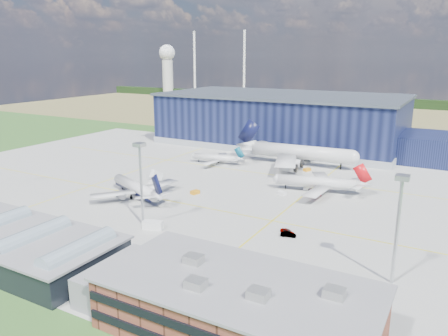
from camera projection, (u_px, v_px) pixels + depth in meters
ground at (177, 191)px, 150.34m from camera, size 600.00×600.00×0.00m
apron at (192, 183)px, 158.79m from camera, size 220.00×160.00×0.08m
farmland at (342, 116)px, 336.19m from camera, size 600.00×220.00×0.01m
treeline at (365, 101)px, 402.77m from camera, size 600.00×8.00×8.00m
horizon_dressing at (188, 66)px, 480.90m from camera, size 440.20×18.00×70.00m
hangar at (286, 122)px, 226.19m from camera, size 145.00×62.00×26.10m
ops_building at (238, 307)px, 72.45m from camera, size 46.00×23.00×10.90m
glass_concourse at (4, 239)px, 101.78m from camera, size 78.00×23.00×8.60m
light_mast_center at (141, 171)px, 116.40m from camera, size 2.60×2.60×23.00m
light_mast_east at (399, 212)px, 85.67m from camera, size 2.60×2.60×23.00m
airliner_navy at (135, 182)px, 142.55m from camera, size 41.85×41.47×10.51m
airliner_red at (317, 177)px, 147.50m from camera, size 39.42×38.86×10.90m
airliner_widebody at (301, 145)px, 182.77m from camera, size 57.09×55.97×17.70m
airliner_regional at (215, 155)px, 186.87m from camera, size 28.37×27.94×8.04m
gse_tug_a at (0, 211)px, 128.54m from camera, size 2.41×3.69×1.48m
gse_tug_b at (195, 192)px, 146.63m from camera, size 2.62×3.31×1.26m
gse_van_a at (153, 225)px, 116.88m from camera, size 5.82×3.92×2.34m
gse_cart_a at (306, 188)px, 151.53m from camera, size 2.83×3.42×1.27m
gse_tug_c at (307, 170)px, 175.63m from camera, size 2.77×3.32×1.25m
gse_cart_b at (282, 193)px, 145.61m from camera, size 3.39×2.81×1.26m
gse_van_c at (245, 281)px, 87.83m from camera, size 5.47×3.87×2.38m
airstair at (157, 178)px, 161.12m from camera, size 2.55×4.90×2.99m
car_a at (287, 231)px, 113.95m from camera, size 4.27×2.70×1.35m
car_b at (288, 235)px, 111.98m from camera, size 4.25×2.29×1.33m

